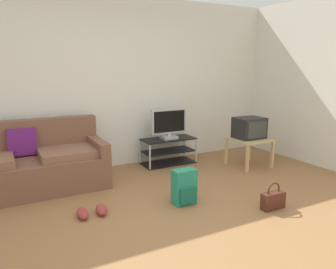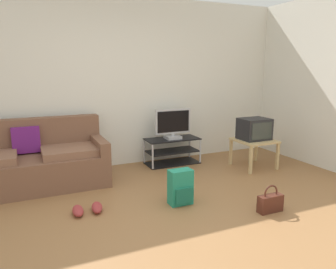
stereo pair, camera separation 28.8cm
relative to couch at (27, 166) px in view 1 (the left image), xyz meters
name	(u,v)px [view 1 (the left image)]	position (x,y,z in m)	size (l,w,h in m)	color
ground_plane	(187,229)	(1.31, -1.90, -0.34)	(9.00, 9.80, 0.02)	olive
wall_back	(107,83)	(1.31, 0.55, 1.02)	(9.00, 0.10, 2.70)	silver
wall_right	(325,83)	(4.36, -1.06, 1.02)	(0.10, 3.60, 2.70)	silver
couch	(27,166)	(0.00, 0.00, 0.00)	(1.99, 0.88, 0.90)	brown
tv_stand	(168,151)	(2.21, 0.19, -0.12)	(0.89, 0.42, 0.43)	black
flat_tv	(169,124)	(2.21, 0.17, 0.35)	(0.62, 0.22, 0.50)	#B2B2B7
side_table	(249,142)	(3.33, -0.53, 0.06)	(0.58, 0.58, 0.46)	tan
crt_tv	(249,128)	(3.33, -0.52, 0.30)	(0.46, 0.38, 0.34)	#232326
backpack	(184,187)	(1.60, -1.36, -0.13)	(0.28, 0.23, 0.42)	#238466
handbag	(273,200)	(2.43, -1.97, -0.22)	(0.29, 0.11, 0.32)	#4C2319
sneakers_pair	(92,211)	(0.54, -1.15, -0.29)	(0.36, 0.28, 0.09)	#993333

